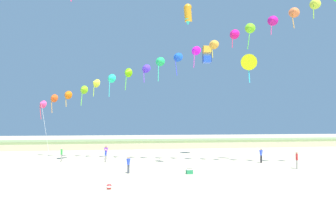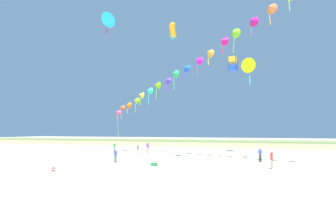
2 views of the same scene
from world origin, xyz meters
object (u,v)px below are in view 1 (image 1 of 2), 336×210
Objects in this scene: person_near_right at (106,155)px; large_kite_mid_trail at (188,13)px; person_far_left at (261,154)px; person_far_right at (62,154)px; person_far_center at (128,164)px; person_near_left at (106,152)px; large_kite_high_solo at (207,55)px; large_kite_outer_drift at (249,62)px; person_mid_center at (297,159)px; beach_ball at (109,186)px; beach_cooler at (189,172)px.

large_kite_mid_trail is at bearing -44.30° from person_near_right.
person_far_left is 17.63m from large_kite_mid_trail.
person_far_center is at bearing -60.03° from person_far_right.
person_near_left is 18.87m from large_kite_high_solo.
person_far_right is at bearing 165.17° from person_far_left.
large_kite_mid_trail is 10.37m from large_kite_outer_drift.
person_mid_center is at bearing -0.73° from person_far_center.
large_kite_high_solo is (13.82, 4.90, 13.04)m from person_near_right.
person_far_left is 10.69m from large_kite_outer_drift.
person_near_left is at bearing 143.17° from person_mid_center.
person_near_right is 19.62m from large_kite_high_solo.
large_kite_outer_drift is at bearing 39.97° from beach_ball.
person_far_center is at bearing -80.39° from person_near_right.
person_far_left is 1.00× the size of person_far_right.
person_far_left is (17.00, -7.55, -0.02)m from person_near_left.
beach_cooler is (-10.35, -7.08, -0.74)m from person_far_left.
person_far_right is (-22.14, 5.86, -0.00)m from person_far_left.
large_kite_high_solo reaches higher than person_far_left.
beach_ball is at bearing -143.47° from person_far_left.
person_near_right is at bearing -160.49° from large_kite_high_solo.
person_far_left is at bearing -13.39° from person_near_right.
person_far_left is 1.09× the size of person_far_center.
person_near_right is at bearing 169.14° from large_kite_outer_drift.
large_kite_high_solo is at bearing 57.14° from beach_ball.
person_near_left is 22.29m from person_mid_center.
person_near_left is 5.42m from person_far_right.
person_far_left is at bearing 20.03° from large_kite_mid_trail.
person_far_left is 2.85× the size of beach_cooler.
person_far_right is at bearing 153.07° from person_mid_center.
large_kite_outer_drift is (16.28, -3.12, 10.68)m from person_near_right.
person_near_left is at bearing 87.13° from person_near_right.
large_kite_high_solo is 6.28× the size of beach_ball.
beach_cooler is (6.82, -11.17, -0.67)m from person_near_right.
person_near_right is 9.83m from person_far_center.
beach_ball is at bearing -140.57° from beach_cooler.
person_near_right is 0.45× the size of large_kite_outer_drift.
person_far_center is (-16.38, 0.21, -0.11)m from person_mid_center.
large_kite_high_solo reaches higher than person_far_right.
beach_cooler is at bearing -103.94° from large_kite_mid_trail.
person_far_center is (-15.53, -5.61, -0.08)m from person_far_left.
large_kite_mid_trail is 15.67m from beach_cooler.
large_kite_high_solo is (6.10, 12.43, -1.50)m from large_kite_mid_trail.
beach_cooler is at bearing -65.58° from person_near_left.
large_kite_outer_drift reaches higher than person_far_right.
beach_cooler reaches higher than beach_ball.
person_mid_center is (17.85, -13.36, 0.01)m from person_near_left.
beach_ball is at bearing -91.54° from person_near_left.
person_far_left is at bearing -69.54° from large_kite_high_solo.
large_kite_outer_drift is (14.64, 6.57, 10.69)m from person_far_center.
person_mid_center is at bearing -12.96° from large_kite_mid_trail.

